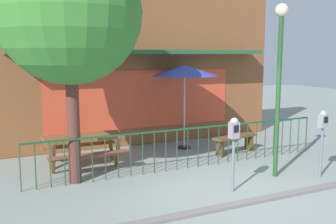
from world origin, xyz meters
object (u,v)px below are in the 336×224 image
(street_tree, at_px, (69,12))
(parking_meter_near, at_px, (323,126))
(patio_umbrella, at_px, (185,71))
(patio_bench, at_px, (235,140))
(picnic_table_left, at_px, (84,143))
(street_lamp, at_px, (279,65))
(parking_meter_far, at_px, (234,135))

(street_tree, bearing_deg, parking_meter_near, -21.52)
(patio_umbrella, distance_m, parking_meter_near, 4.01)
(parking_meter_near, xyz_separation_m, street_tree, (-4.93, 1.94, 2.35))
(parking_meter_near, relative_size, street_tree, 0.30)
(patio_bench, xyz_separation_m, street_tree, (-4.45, -0.58, 3.14))
(picnic_table_left, bearing_deg, patio_bench, -5.26)
(street_lamp, bearing_deg, parking_meter_far, -164.10)
(patio_umbrella, height_order, parking_meter_near, patio_umbrella)
(patio_umbrella, height_order, patio_bench, patio_umbrella)
(street_tree, bearing_deg, patio_umbrella, 25.26)
(picnic_table_left, relative_size, parking_meter_near, 1.23)
(parking_meter_far, relative_size, street_lamp, 0.40)
(picnic_table_left, xyz_separation_m, street_tree, (-0.42, -0.95, 2.88))
(parking_meter_far, bearing_deg, street_lamp, 15.90)
(patio_bench, bearing_deg, street_tree, -172.59)
(patio_umbrella, height_order, street_lamp, street_lamp)
(patio_umbrella, relative_size, street_tree, 0.48)
(parking_meter_far, bearing_deg, street_tree, 144.62)
(parking_meter_near, height_order, street_lamp, street_lamp)
(patio_bench, xyz_separation_m, street_lamp, (-0.39, -2.07, 2.09))
(parking_meter_near, distance_m, street_tree, 5.80)
(street_lamp, bearing_deg, patio_bench, 79.36)
(parking_meter_near, bearing_deg, street_lamp, 152.40)
(patio_bench, bearing_deg, parking_meter_far, -125.96)
(picnic_table_left, height_order, street_lamp, street_lamp)
(parking_meter_far, xyz_separation_m, street_lamp, (1.40, 0.40, 1.31))
(patio_umbrella, xyz_separation_m, patio_bench, (1.00, -1.05, -1.84))
(street_tree, bearing_deg, parking_meter_far, -35.38)
(picnic_table_left, relative_size, patio_umbrella, 0.77)
(parking_meter_far, distance_m, street_tree, 4.03)
(patio_bench, distance_m, street_lamp, 2.97)
(patio_umbrella, relative_size, parking_meter_near, 1.60)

